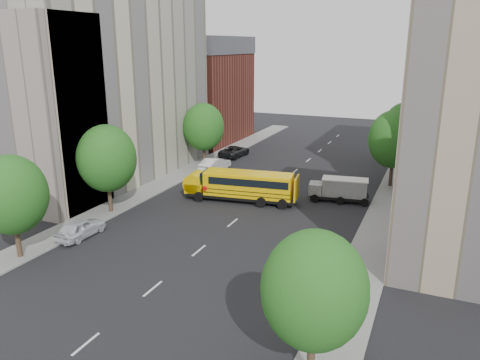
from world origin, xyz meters
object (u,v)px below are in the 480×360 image
Objects in this scene: parked_car_0 at (81,228)px; parked_car_3 at (316,284)px; street_tree_0 at (12,195)px; school_bus at (240,184)px; parked_car_5 at (384,153)px; street_tree_1 at (107,158)px; safari_truck at (340,189)px; parked_car_2 at (235,151)px; street_tree_4 at (394,139)px; street_tree_3 at (314,290)px; street_tree_2 at (204,127)px; parked_car_1 at (215,164)px; street_tree_5 at (404,125)px.

parked_car_0 is 0.99× the size of parked_car_3.
street_tree_0 is 0.70× the size of school_bus.
parked_car_5 is (10.44, 23.63, -1.00)m from school_bus.
street_tree_1 reaches higher than school_bus.
parked_car_0 is 1.13× the size of parked_car_5.
parked_car_3 is (2.26, -17.77, -0.55)m from safari_truck.
school_bus is 2.40× the size of parked_car_3.
street_tree_0 is 20.07m from school_bus.
school_bus is 18.35m from parked_car_2.
street_tree_4 reaches higher than street_tree_1.
parked_car_0 is at bearing 157.35° from street_tree_3.
street_tree_1 is 18.00m from street_tree_2.
school_bus reaches higher than parked_car_2.
safari_truck is at bearing 94.16° from parked_car_3.
parked_car_5 is at bearing 87.69° from parked_car_3.
street_tree_1 reaches higher than parked_car_1.
street_tree_0 is 1.40× the size of parked_car_2.
street_tree_1 is 1.11× the size of street_tree_3.
street_tree_4 is (22.00, 28.00, 0.43)m from street_tree_0.
street_tree_1 is 1.50× the size of parked_car_2.
school_bus is 2.19× the size of parked_car_1.
parked_car_3 is (-1.68, -36.58, -4.06)m from street_tree_5.
parked_car_1 is at bearing 82.38° from street_tree_1.
parked_car_3 is at bearing -93.91° from street_tree_4.
parked_car_3 is at bearing -59.86° from school_bus.
street_tree_2 is 0.72× the size of school_bus.
street_tree_4 is at bearing -169.72° from parked_car_1.
parked_car_1 is at bearing -143.62° from parked_car_5.
street_tree_1 is 17.10m from parked_car_1.
street_tree_3 is 8.51m from parked_car_3.
parked_car_1 is (-7.16, 8.94, -0.84)m from school_bus.
parked_car_2 is at bearing 134.09° from safari_truck.
safari_truck reaches higher than parked_car_3.
school_bus is (9.36, 7.50, -3.31)m from street_tree_1.
street_tree_3 is 1.29× the size of safari_truck.
street_tree_1 reaches higher than parked_car_2.
street_tree_1 reaches higher than street_tree_3.
street_tree_5 is at bearing -158.95° from parked_car_2.
parked_car_2 is (0.00, 29.42, -0.01)m from parked_car_0.
parked_car_1 is at bearing 100.88° from parked_car_2.
street_tree_0 is 45.65m from street_tree_5.
parked_car_0 is at bearing -86.58° from street_tree_2.
safari_truck reaches higher than parked_car_5.
parked_car_2 is 1.19× the size of parked_car_3.
street_tree_1 is 1.80× the size of parked_car_0.
street_tree_2 is at bearing 126.48° from parked_car_3.
street_tree_0 is 1.67× the size of parked_car_3.
parked_car_3 is (20.32, -6.58, -4.31)m from street_tree_1.
street_tree_3 is (22.00, -14.00, -0.50)m from street_tree_1.
parked_car_0 is at bearing -120.19° from parked_car_5.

